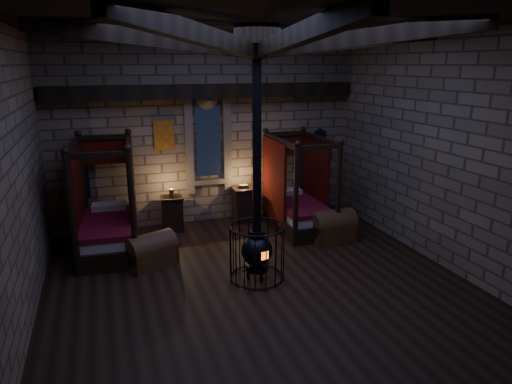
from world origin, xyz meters
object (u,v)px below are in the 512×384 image
object	(u,v)px
trunk_left	(151,251)
bed_right	(297,206)
stove	(257,247)
trunk_right	(332,227)
bed_left	(109,224)

from	to	relation	value
trunk_left	bed_right	bearing A→B (deg)	-6.00
stove	trunk_left	bearing A→B (deg)	133.28
trunk_left	stove	size ratio (longest dim) A/B	0.25
trunk_right	trunk_left	bearing A→B (deg)	176.88
bed_right	trunk_left	world-z (taller)	bed_right
trunk_right	stove	xyz separation A→B (m)	(-2.11, -1.20, 0.30)
trunk_left	stove	xyz separation A→B (m)	(1.68, -1.16, 0.32)
trunk_right	stove	bearing A→B (deg)	-154.14
trunk_left	trunk_right	bearing A→B (deg)	-21.92
bed_left	stove	xyz separation A→B (m)	(2.39, -2.19, 0.06)
bed_right	trunk_right	distance (m)	1.06
bed_left	stove	distance (m)	3.24
bed_right	bed_left	bearing A→B (deg)	-179.00
bed_left	trunk_right	distance (m)	4.61
bed_left	stove	world-z (taller)	stove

